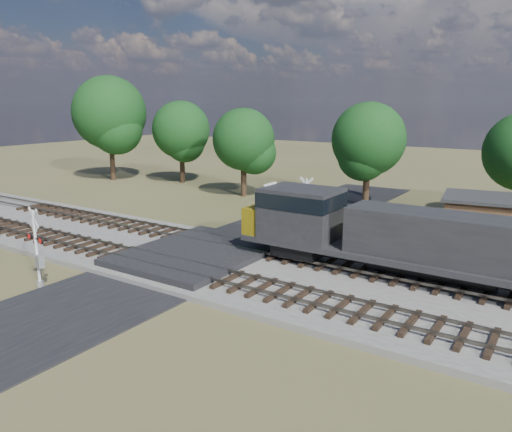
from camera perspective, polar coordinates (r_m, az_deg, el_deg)
The scene contains 10 objects.
ground at distance 28.79m, azimuth -7.30°, elevation -5.26°, with size 160.00×160.00×0.00m, color #4D4F2A.
ballast_bed at distance 24.25m, azimuth 12.01°, elevation -8.63°, with size 140.00×10.00×0.30m, color gray.
road at distance 28.77m, azimuth -7.30°, elevation -5.18°, with size 7.00×60.00×0.08m, color black.
crossing_panel at distance 29.05m, azimuth -6.68°, elevation -4.42°, with size 7.00×9.00×0.62m, color #262628.
track_near at distance 25.31m, azimuth -4.87°, elevation -6.81°, with size 140.00×2.60×0.33m.
track_far at distance 29.19m, azimuth 1.21°, elevation -4.04°, with size 140.00×2.60×0.33m.
crossing_signal_near at distance 26.63m, azimuth -23.67°, elevation -4.06°, with size 1.60×0.42×4.00m.
crossing_signal_far at distance 33.54m, azimuth 5.58°, elevation 0.45°, with size 1.65×0.36×4.10m.
equipment_shed at distance 34.91m, azimuth 24.23°, elevation -0.38°, with size 5.17×5.17×3.11m.
treeline at distance 42.76m, azimuth 17.48°, elevation 9.13°, with size 78.43×12.22×11.76m.
Camera 1 is at (17.93, -20.64, 9.00)m, focal length 35.00 mm.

